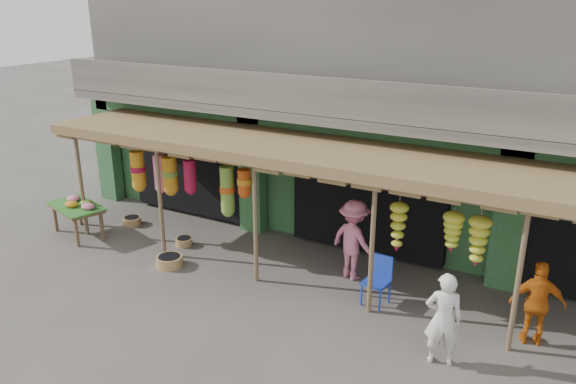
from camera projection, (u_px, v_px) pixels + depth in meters
The scene contains 11 objects.
ground at pixel (325, 294), 11.23m from camera, with size 80.00×80.00×0.00m, color #514C47.
building at pixel (412, 91), 14.12m from camera, with size 16.40×6.80×7.00m.
awning at pixel (339, 160), 11.10m from camera, with size 14.00×2.70×2.79m.
flower_table at pixel (78, 207), 13.76m from camera, with size 1.73×1.32×0.92m.
blue_chair at pixel (378, 277), 10.76m from camera, with size 0.51×0.52×0.96m.
basket_left at pixel (132, 221), 14.61m from camera, with size 0.47×0.47×0.20m, color olive.
basket_mid at pixel (169, 261), 12.35m from camera, with size 0.59×0.59×0.23m, color olive.
basket_right at pixel (184, 242), 13.38m from camera, with size 0.40×0.40×0.18m, color olive.
person_front at pixel (443, 319), 8.88m from camera, with size 0.59×0.38×1.61m, color silver.
person_vendor at pixel (537, 304), 9.40m from camera, with size 0.90×0.37×1.53m, color #CA6213.
person_shopper at pixel (354, 240), 11.61m from camera, with size 1.11×0.64×1.72m, color pink.
Camera 1 is at (4.17, -9.03, 5.64)m, focal length 35.00 mm.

